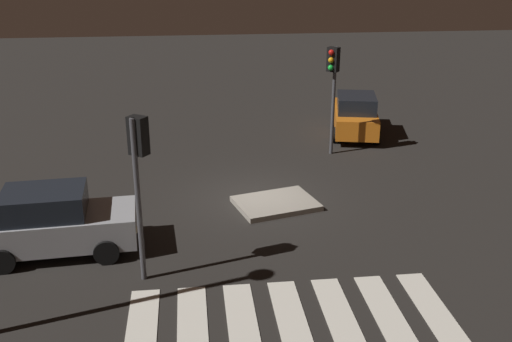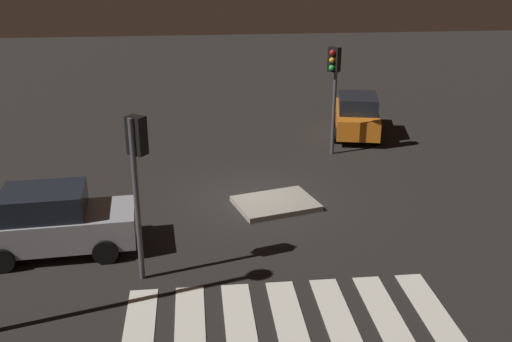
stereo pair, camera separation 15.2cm
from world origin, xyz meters
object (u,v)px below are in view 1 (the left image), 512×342
car_silver (54,222)px  car_orange (355,115)px  traffic_light_north (333,74)px  traffic_light_south (139,158)px  traffic_island (276,204)px

car_silver → car_orange: size_ratio=0.98×
car_silver → traffic_light_north: traffic_light_north is taller
car_orange → traffic_light_north: bearing=157.9°
car_silver → traffic_light_north: bearing=33.3°
traffic_light_south → traffic_light_north: bearing=-2.3°
traffic_light_north → traffic_light_south: 11.42m
car_orange → traffic_light_north: (-1.78, -2.59, 2.44)m
car_silver → traffic_light_north: (9.63, 7.39, 2.44)m
traffic_island → car_silver: (-6.64, -2.44, 0.85)m
car_silver → traffic_light_south: bearing=-36.0°
traffic_island → car_orange: car_orange is taller
car_silver → traffic_light_south: size_ratio=1.03×
car_silver → traffic_island: bearing=16.0°
car_silver → car_orange: bearing=37.0°
car_orange → traffic_light_south: 14.75m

